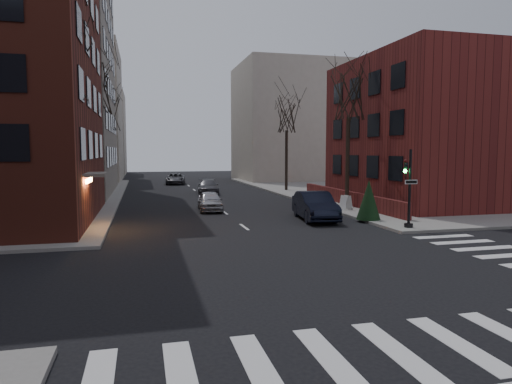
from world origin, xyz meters
TOP-DOWN VIEW (x-y plane):
  - ground at (0.00, 0.00)m, footprint 160.00×160.00m
  - sidewalk_far_right at (29.00, 30.00)m, footprint 44.00×44.00m
  - building_left_tan at (-17.00, 34.00)m, footprint 18.00×18.00m
  - building_right_brick at (16.50, 19.00)m, footprint 12.00×14.00m
  - low_wall_right at (9.30, 19.00)m, footprint 0.35×16.00m
  - building_distant_la at (-15.00, 55.00)m, footprint 14.00×16.00m
  - building_distant_ra at (15.00, 50.00)m, footprint 14.00×14.00m
  - building_distant_lb at (-13.00, 72.00)m, footprint 10.00×12.00m
  - traffic_signal at (7.94, 8.99)m, footprint 0.76×0.44m
  - tree_left_a at (-8.80, 14.00)m, footprint 4.18×4.18m
  - tree_left_b at (-8.80, 26.00)m, footprint 4.40×4.40m
  - tree_left_c at (-8.80, 40.00)m, footprint 3.96×3.96m
  - tree_right_a at (8.80, 18.00)m, footprint 3.96×3.96m
  - tree_right_b at (8.80, 32.00)m, footprint 3.74×3.74m
  - streetlamp_near at (-8.20, 22.00)m, footprint 0.36×0.36m
  - streetlamp_far at (-8.20, 42.00)m, footprint 0.36×0.36m
  - parked_sedan at (4.60, 13.43)m, footprint 2.36×5.25m
  - car_lane_silver at (-0.80, 19.12)m, footprint 1.80×3.99m
  - car_lane_gray at (0.80, 31.29)m, footprint 2.41×4.90m
  - car_lane_far at (-1.30, 44.84)m, footprint 2.72×5.05m
  - sandwich_board at (7.95, 16.36)m, footprint 0.62×0.72m
  - evergreen_shrub at (7.30, 11.98)m, footprint 1.61×1.61m

SIDE VIEW (x-z plane):
  - ground at x=0.00m, z-range 0.00..0.00m
  - sidewalk_far_right at x=29.00m, z-range 0.00..0.15m
  - sandwich_board at x=7.95m, z-range 0.15..1.12m
  - low_wall_right at x=9.30m, z-range 0.15..1.15m
  - car_lane_silver at x=-0.80m, z-range 0.00..1.33m
  - car_lane_far at x=-1.30m, z-range 0.00..1.35m
  - car_lane_gray at x=0.80m, z-range 0.00..1.37m
  - parked_sedan at x=4.60m, z-range 0.00..1.67m
  - evergreen_shrub at x=7.30m, z-range 0.15..2.43m
  - traffic_signal at x=7.94m, z-range -0.09..3.91m
  - streetlamp_near at x=-8.20m, z-range 1.10..7.38m
  - streetlamp_far at x=-8.20m, z-range 1.10..7.38m
  - building_right_brick at x=16.50m, z-range 0.00..11.00m
  - building_distant_lb at x=-13.00m, z-range 0.00..14.00m
  - tree_right_b at x=8.80m, z-range 3.00..12.18m
  - building_distant_ra at x=15.00m, z-range 0.00..16.00m
  - tree_left_c at x=-8.80m, z-range 3.17..12.89m
  - tree_right_a at x=8.80m, z-range 3.17..12.89m
  - tree_left_a at x=-8.80m, z-range 3.34..13.60m
  - tree_left_b at x=-8.80m, z-range 3.51..14.31m
  - building_distant_la at x=-15.00m, z-range 0.00..18.00m
  - building_left_tan at x=-17.00m, z-range 0.00..28.00m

